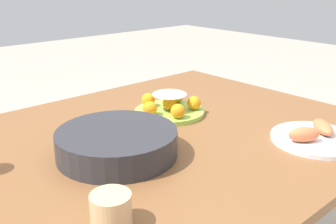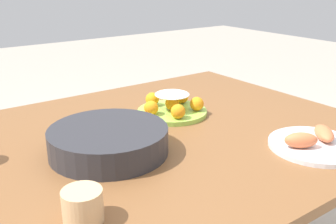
# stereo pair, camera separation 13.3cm
# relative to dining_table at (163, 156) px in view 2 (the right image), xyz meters

# --- Properties ---
(dining_table) EXTENTS (1.35, 1.09, 0.71)m
(dining_table) POSITION_rel_dining_table_xyz_m (0.00, 0.00, 0.00)
(dining_table) COLOR brown
(dining_table) RESTS_ON ground_plane
(cake_plate) EXTENTS (0.25, 0.25, 0.08)m
(cake_plate) POSITION_rel_dining_table_xyz_m (-0.13, -0.13, 0.11)
(cake_plate) COLOR #99CC4C
(cake_plate) RESTS_ON dining_table
(serving_bowl) EXTENTS (0.34, 0.34, 0.08)m
(serving_bowl) POSITION_rel_dining_table_xyz_m (0.21, 0.03, 0.12)
(serving_bowl) COLOR #2D2D33
(serving_bowl) RESTS_ON dining_table
(seafood_platter) EXTENTS (0.27, 0.27, 0.06)m
(seafood_platter) POSITION_rel_dining_table_xyz_m (-0.30, 0.35, 0.09)
(seafood_platter) COLOR silver
(seafood_platter) RESTS_ON dining_table
(cup_far) EXTENTS (0.09, 0.09, 0.07)m
(cup_far) POSITION_rel_dining_table_xyz_m (0.41, 0.29, 0.12)
(cup_far) COLOR #DBB27F
(cup_far) RESTS_ON dining_table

